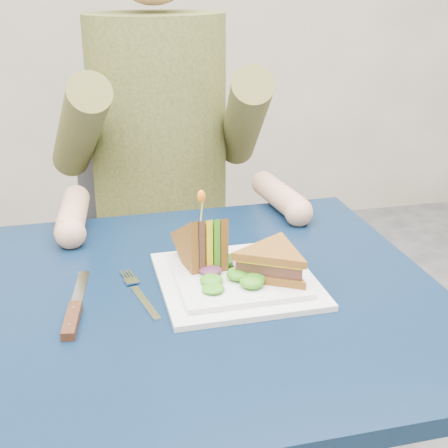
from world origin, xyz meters
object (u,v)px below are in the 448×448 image
object	(u,v)px
plate	(237,278)
fork	(140,295)
knife	(74,314)
chair	(158,229)
sandwich_upright	(202,247)
table	(217,331)
sandwich_flat	(273,262)
diner	(159,106)

from	to	relation	value
plate	fork	bearing A→B (deg)	-177.84
knife	chair	bearing A→B (deg)	72.85
fork	sandwich_upright	bearing A→B (deg)	23.94
table	sandwich_flat	world-z (taller)	sandwich_flat
diner	plate	bearing A→B (deg)	-86.28
diner	sandwich_upright	distance (m)	0.57
chair	sandwich_upright	bearing A→B (deg)	-90.98
table	chair	world-z (taller)	chair
diner	fork	xyz separation A→B (m)	(-0.13, -0.60, -0.18)
sandwich_flat	knife	distance (m)	0.33
chair	sandwich_upright	distance (m)	0.71
sandwich_flat	fork	xyz separation A→B (m)	(-0.22, 0.02, -0.04)
diner	knife	distance (m)	0.71
diner	fork	bearing A→B (deg)	-101.85
chair	fork	bearing A→B (deg)	-100.04
chair	sandwich_flat	world-z (taller)	chair
chair	knife	world-z (taller)	chair
table	plate	size ratio (longest dim) A/B	2.88
sandwich_flat	sandwich_upright	distance (m)	0.13
knife	fork	bearing A→B (deg)	21.55
diner	chair	bearing A→B (deg)	90.00
table	diner	world-z (taller)	diner
chair	fork	world-z (taller)	chair
table	sandwich_flat	distance (m)	0.16
sandwich_upright	fork	size ratio (longest dim) A/B	0.81
table	chair	distance (m)	0.74
diner	sandwich_flat	distance (m)	0.65
sandwich_upright	sandwich_flat	bearing A→B (deg)	-33.63
sandwich_flat	sandwich_upright	xyz separation A→B (m)	(-0.11, 0.07, 0.01)
fork	knife	bearing A→B (deg)	-158.45
table	sandwich_flat	size ratio (longest dim) A/B	3.78
table	fork	bearing A→B (deg)	174.73
table	chair	bearing A→B (deg)	90.00
table	sandwich_upright	bearing A→B (deg)	100.25
diner	sandwich_flat	xyz separation A→B (m)	(0.09, -0.62, -0.14)
plate	knife	distance (m)	0.28
table	chair	size ratio (longest dim) A/B	0.81
sandwich_flat	fork	size ratio (longest dim) A/B	1.11
sandwich_flat	table	bearing A→B (deg)	175.68
table	knife	bearing A→B (deg)	-172.52
fork	knife	size ratio (longest dim) A/B	0.81
plate	fork	distance (m)	0.17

